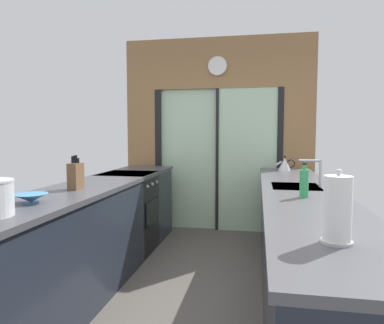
{
  "coord_description": "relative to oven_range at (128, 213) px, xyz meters",
  "views": [
    {
      "loc": [
        0.56,
        -2.61,
        1.37
      ],
      "look_at": [
        -0.09,
        0.93,
        1.09
      ],
      "focal_mm": 33.33,
      "sensor_mm": 36.0,
      "label": 1
    }
  ],
  "objects": [
    {
      "name": "ground_plane",
      "position": [
        0.91,
        -0.65,
        -0.47
      ],
      "size": [
        5.04,
        7.6,
        0.02
      ],
      "primitive_type": "cube",
      "color": "#4C4742"
    },
    {
      "name": "back_wall_unit",
      "position": [
        0.91,
        1.15,
        1.07
      ],
      "size": [
        2.64,
        0.12,
        2.7
      ],
      "color": "olive",
      "rests_on": "ground_plane"
    },
    {
      "name": "left_counter_run",
      "position": [
        -0.0,
        -1.12,
        0.01
      ],
      "size": [
        0.62,
        3.8,
        0.92
      ],
      "color": "#1E232D",
      "rests_on": "ground_plane"
    },
    {
      "name": "right_counter_run",
      "position": [
        1.82,
        -0.95,
        0.01
      ],
      "size": [
        0.62,
        3.8,
        0.92
      ],
      "color": "#1E232D",
      "rests_on": "ground_plane"
    },
    {
      "name": "sink_faucet",
      "position": [
        1.96,
        -0.7,
        0.62
      ],
      "size": [
        0.19,
        0.02,
        0.23
      ],
      "color": "#B7BABC",
      "rests_on": "right_counter_run"
    },
    {
      "name": "oven_range",
      "position": [
        0.0,
        0.0,
        0.0
      ],
      "size": [
        0.6,
        0.6,
        0.92
      ],
      "color": "black",
      "rests_on": "ground_plane"
    },
    {
      "name": "mixing_bowl",
      "position": [
        0.02,
        -1.8,
        0.5
      ],
      "size": [
        0.22,
        0.22,
        0.06
      ],
      "color": "teal",
      "rests_on": "left_counter_run"
    },
    {
      "name": "knife_block",
      "position": [
        0.02,
        -1.21,
        0.58
      ],
      "size": [
        0.08,
        0.14,
        0.28
      ],
      "color": "brown",
      "rests_on": "left_counter_run"
    },
    {
      "name": "kettle",
      "position": [
        1.8,
        0.64,
        0.54
      ],
      "size": [
        0.24,
        0.16,
        0.18
      ],
      "color": "#B7BABC",
      "rests_on": "right_counter_run"
    },
    {
      "name": "soap_bottle",
      "position": [
        1.8,
        -1.25,
        0.57
      ],
      "size": [
        0.06,
        0.06,
        0.25
      ],
      "color": "#339E56",
      "rests_on": "right_counter_run"
    },
    {
      "name": "paper_towel_roll",
      "position": [
        1.8,
        -2.33,
        0.6
      ],
      "size": [
        0.13,
        0.13,
        0.31
      ],
      "color": "#B7BABC",
      "rests_on": "right_counter_run"
    }
  ]
}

